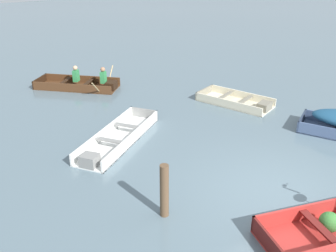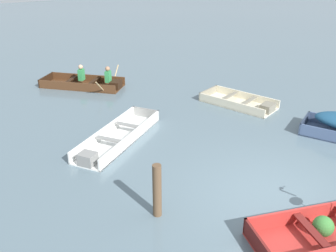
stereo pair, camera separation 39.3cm
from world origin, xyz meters
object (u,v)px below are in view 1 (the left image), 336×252
rowboat_dark_varnish_with_crew (82,84)px  mooring_post (164,191)px  skiff_white_near_moored (117,139)px  skiff_cream_mid_moored (238,102)px

rowboat_dark_varnish_with_crew → mooring_post: mooring_post is taller
skiff_white_near_moored → skiff_cream_mid_moored: bearing=-0.8°
rowboat_dark_varnish_with_crew → mooring_post: size_ratio=2.75×
skiff_white_near_moored → skiff_cream_mid_moored: skiff_white_near_moored is taller
rowboat_dark_varnish_with_crew → mooring_post: (-2.24, -8.31, 0.41)m
skiff_white_near_moored → skiff_cream_mid_moored: 4.90m
skiff_white_near_moored → rowboat_dark_varnish_with_crew: size_ratio=1.06×
skiff_cream_mid_moored → mooring_post: 6.67m
rowboat_dark_varnish_with_crew → mooring_post: 8.61m
skiff_white_near_moored → skiff_cream_mid_moored: (4.90, -0.07, -0.01)m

